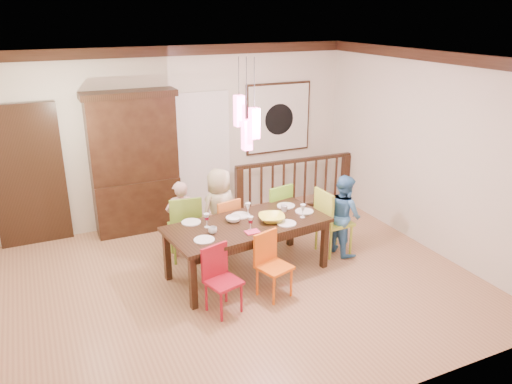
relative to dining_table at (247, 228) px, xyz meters
name	(u,v)px	position (x,y,z in m)	size (l,w,h in m)	color
floor	(241,282)	(-0.19, -0.19, -0.67)	(6.00, 6.00, 0.00)	#A26F4E
ceiling	(238,59)	(-0.19, -0.19, 2.23)	(6.00, 6.00, 0.00)	white
wall_back	(181,136)	(-0.19, 2.31, 0.78)	(6.00, 6.00, 0.00)	beige
wall_right	(427,152)	(2.81, -0.19, 0.78)	(5.00, 5.00, 0.00)	beige
crown_molding	(238,66)	(-0.19, -0.19, 2.15)	(6.00, 5.00, 0.16)	black
panel_door	(28,178)	(-2.59, 2.26, 0.38)	(1.04, 0.07, 2.24)	black
white_doorway	(203,157)	(0.16, 2.27, 0.38)	(0.97, 0.05, 2.22)	silver
painting	(278,118)	(1.61, 2.27, 0.93)	(1.25, 0.06, 1.25)	black
pendant_cluster	(247,123)	(0.00, 0.00, 1.44)	(0.27, 0.21, 1.14)	#FF4C96
dining_table	(247,228)	(0.00, 0.00, 0.00)	(2.26, 1.23, 0.75)	black
chair_far_left	(184,222)	(-0.64, 0.80, -0.10)	(0.50, 0.50, 0.99)	olive
chair_far_mid	(223,221)	(-0.06, 0.76, -0.18)	(0.46, 0.46, 0.86)	orange
chair_far_right	(273,208)	(0.77, 0.78, -0.12)	(0.51, 0.51, 0.95)	#7AC330
chair_near_left	(223,277)	(-0.64, -0.74, -0.20)	(0.46, 0.46, 0.82)	#A41123
chair_near_mid	(274,262)	(0.07, -0.68, -0.19)	(0.47, 0.47, 0.83)	orange
chair_end_right	(335,217)	(1.42, 0.05, -0.10)	(0.47, 0.47, 1.00)	#BACD3C
china_hutch	(134,163)	(-1.03, 2.10, 0.47)	(1.44, 0.46, 2.28)	black
balustrade	(294,184)	(1.69, 1.76, -0.17)	(2.24, 0.16, 0.96)	black
person_far_left	(181,219)	(-0.67, 0.87, -0.09)	(0.42, 0.28, 1.16)	beige
person_far_mid	(220,211)	(-0.09, 0.82, -0.03)	(0.62, 0.41, 1.28)	beige
person_end_right	(344,215)	(1.54, 0.00, -0.07)	(0.58, 0.46, 1.20)	#4481BE
serving_bowl	(272,218)	(0.32, -0.08, 0.12)	(0.35, 0.35, 0.09)	#FBF447
small_bowl	(233,219)	(-0.15, 0.12, 0.11)	(0.20, 0.20, 0.06)	white
cup_left	(213,230)	(-0.54, -0.12, 0.12)	(0.11, 0.11, 0.09)	silver
cup_right	(284,208)	(0.63, 0.15, 0.13)	(0.10, 0.10, 0.10)	silver
plate_far_left	(191,222)	(-0.68, 0.32, 0.09)	(0.26, 0.26, 0.01)	white
plate_far_mid	(240,215)	(0.01, 0.26, 0.09)	(0.26, 0.26, 0.01)	white
plate_far_right	(286,206)	(0.75, 0.31, 0.09)	(0.26, 0.26, 0.01)	white
plate_near_left	(204,240)	(-0.70, -0.27, 0.09)	(0.26, 0.26, 0.01)	white
plate_near_mid	(287,223)	(0.46, -0.25, 0.09)	(0.26, 0.26, 0.01)	white
plate_end_right	(304,211)	(0.88, 0.02, 0.09)	(0.26, 0.26, 0.01)	white
wine_glass_a	(207,220)	(-0.54, 0.09, 0.18)	(0.08, 0.08, 0.19)	#590C19
wine_glass_b	(248,210)	(0.10, 0.21, 0.18)	(0.08, 0.08, 0.19)	silver
wine_glass_c	(251,223)	(-0.06, -0.23, 0.18)	(0.08, 0.08, 0.19)	#590C19
wine_glass_d	(303,211)	(0.76, -0.14, 0.18)	(0.08, 0.08, 0.19)	silver
napkin	(252,232)	(-0.07, -0.31, 0.09)	(0.18, 0.14, 0.01)	#D83359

